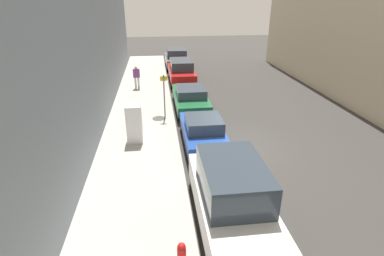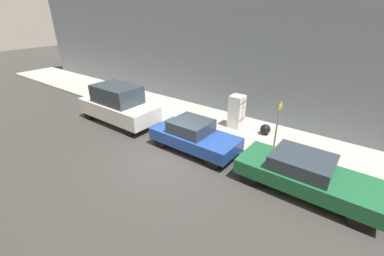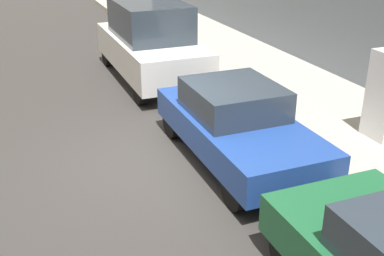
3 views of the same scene
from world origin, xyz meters
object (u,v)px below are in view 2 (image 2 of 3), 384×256
object	(u,v)px
trash_bag	(265,129)
parked_hatchback_blue	(194,136)
street_sign_post	(277,125)
fire_hydrant	(124,100)
discarded_refrigerator	(237,112)
parked_sedan_green	(306,174)
parked_van_white	(118,105)

from	to	relation	value
trash_bag	parked_hatchback_blue	world-z (taller)	parked_hatchback_blue
street_sign_post	parked_hatchback_blue	size ratio (longest dim) A/B	0.59
fire_hydrant	trash_bag	world-z (taller)	fire_hydrant
discarded_refrigerator	street_sign_post	world-z (taller)	street_sign_post
parked_hatchback_blue	street_sign_post	bearing A→B (deg)	117.07
street_sign_post	parked_sedan_green	world-z (taller)	street_sign_post
trash_bag	parked_van_white	bearing A→B (deg)	-66.61
discarded_refrigerator	parked_hatchback_blue	xyz separation A→B (m)	(3.07, -0.50, -0.31)
parked_van_white	parked_hatchback_blue	distance (m)	5.28
trash_bag	fire_hydrant	bearing A→B (deg)	-79.73
fire_hydrant	parked_sedan_green	size ratio (longest dim) A/B	0.16
fire_hydrant	trash_bag	size ratio (longest dim) A/B	1.50
parked_sedan_green	street_sign_post	bearing A→B (deg)	-132.87
fire_hydrant	parked_hatchback_blue	bearing A→B (deg)	76.80
discarded_refrigerator	fire_hydrant	distance (m)	7.42
street_sign_post	parked_sedan_green	size ratio (longest dim) A/B	0.51
trash_bag	parked_sedan_green	size ratio (longest dim) A/B	0.11
street_sign_post	parked_hatchback_blue	world-z (taller)	street_sign_post
parked_van_white	parked_sedan_green	distance (m)	10.15
fire_hydrant	parked_hatchback_blue	size ratio (longest dim) A/B	0.19
fire_hydrant	parked_sedan_green	distance (m)	11.73
discarded_refrigerator	trash_bag	distance (m)	1.72
trash_bag	parked_hatchback_blue	size ratio (longest dim) A/B	0.13
street_sign_post	fire_hydrant	distance (m)	9.94
discarded_refrigerator	parked_hatchback_blue	world-z (taller)	discarded_refrigerator
trash_bag	parked_van_white	world-z (taller)	parked_van_white
discarded_refrigerator	parked_sedan_green	size ratio (longest dim) A/B	0.37
parked_sedan_green	parked_van_white	bearing A→B (deg)	-90.00
trash_bag	parked_van_white	xyz separation A→B (m)	(3.19, -7.37, 0.63)
discarded_refrigerator	parked_sedan_green	distance (m)	5.35
fire_hydrant	trash_bag	xyz separation A→B (m)	(-1.61, 8.86, -0.14)
trash_bag	parked_sedan_green	distance (m)	4.23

